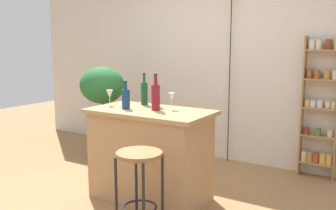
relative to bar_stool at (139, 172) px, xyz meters
The scene contains 13 objects.
ground 0.68m from the bar_stool, 135.01° to the left, with size 12.00×12.00×0.00m, color olive.
back_wall 2.45m from the bar_stool, 97.92° to the left, with size 6.40×0.10×2.80m, color beige.
kitchen_counter 0.69m from the bar_stool, 117.13° to the left, with size 1.20×0.66×0.90m.
bar_stool is the anchor object (origin of this frame).
spice_shelf 2.37m from the bar_stool, 65.29° to the left, with size 0.40×0.12×1.63m.
plant_stool 2.09m from the bar_stool, 139.61° to the left, with size 0.32×0.32×0.45m, color #2D2823.
potted_plant 2.11m from the bar_stool, 139.61° to the left, with size 0.61×0.55×0.80m.
bottle_vinegar 1.12m from the bar_stool, 122.83° to the left, with size 0.07×0.07×0.33m.
bottle_wine_red 1.00m from the bar_stool, 114.51° to the left, with size 0.08×0.08×0.26m.
bottle_soda_blue 0.91m from the bar_stool, 135.65° to the left, with size 0.08×0.08×0.28m.
bottle_sauce_amber 0.85m from the bar_stool, 112.21° to the left, with size 0.08×0.08×0.35m.
wine_glass_left 0.91m from the bar_stool, 101.49° to the left, with size 0.07×0.07×0.16m.
wine_glass_center 1.13m from the bar_stool, 143.35° to the left, with size 0.07×0.07×0.16m.
Camera 1 is at (2.00, -2.60, 1.53)m, focal length 39.46 mm.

